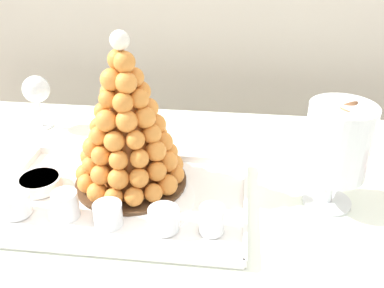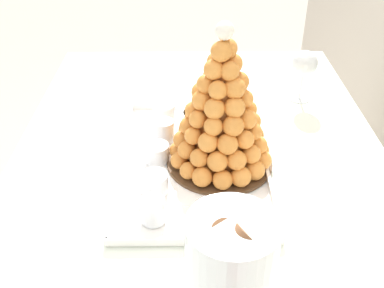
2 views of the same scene
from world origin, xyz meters
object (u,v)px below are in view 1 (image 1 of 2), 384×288
object	(u,v)px
dessert_cup_centre	(108,215)
serving_tray	(123,199)
dessert_cup_right	(212,220)
dessert_cup_mid_left	(66,206)
macaron_goblet	(338,142)
wine_glass	(36,91)
dessert_cup_left	(16,205)
croquembouche	(128,129)
dessert_cup_mid_right	(164,219)
creme_brulee_ramekin	(41,181)

from	to	relation	value
dessert_cup_centre	serving_tray	bearing A→B (deg)	86.52
dessert_cup_right	dessert_cup_mid_left	bearing A→B (deg)	177.95
dessert_cup_centre	macaron_goblet	distance (m)	0.49
dessert_cup_centre	wine_glass	size ratio (longest dim) A/B	0.37
serving_tray	dessert_cup_centre	world-z (taller)	dessert_cup_centre
serving_tray	dessert_cup_left	bearing A→B (deg)	-159.47
croquembouche	wine_glass	world-z (taller)	croquembouche
dessert_cup_left	dessert_cup_mid_right	size ratio (longest dim) A/B	0.95
macaron_goblet	dessert_cup_left	bearing A→B (deg)	-169.11
croquembouche	creme_brulee_ramekin	xyz separation A→B (m)	(-0.20, -0.04, -0.13)
macaron_goblet	croquembouche	bearing A→B (deg)	177.83
macaron_goblet	dessert_cup_mid_right	bearing A→B (deg)	-158.25
dessert_cup_mid_left	wine_glass	distance (m)	0.48
croquembouche	dessert_cup_mid_right	bearing A→B (deg)	-55.91
dessert_cup_mid_left	macaron_goblet	bearing A→B (deg)	12.64
croquembouche	dessert_cup_mid_left	world-z (taller)	croquembouche
dessert_cup_left	dessert_cup_right	bearing A→B (deg)	-1.08
dessert_cup_right	creme_brulee_ramekin	xyz separation A→B (m)	(-0.40, 0.11, -0.01)
dessert_cup_mid_left	dessert_cup_mid_right	size ratio (longest dim) A/B	0.93
serving_tray	creme_brulee_ramekin	bearing A→B (deg)	172.93
dessert_cup_mid_left	dessert_cup_mid_right	distance (m)	0.21
dessert_cup_centre	dessert_cup_right	distance (m)	0.21
dessert_cup_mid_left	dessert_cup_centre	size ratio (longest dim) A/B	0.99
dessert_cup_right	wine_glass	bearing A→B (deg)	142.12
serving_tray	macaron_goblet	bearing A→B (deg)	6.22
dessert_cup_mid_left	dessert_cup_right	size ratio (longest dim) A/B	1.03
dessert_cup_left	creme_brulee_ramekin	distance (m)	0.10
dessert_cup_left	serving_tray	bearing A→B (deg)	20.53
croquembouche	dessert_cup_mid_right	world-z (taller)	croquembouche
dessert_cup_mid_left	dessert_cup_right	xyz separation A→B (m)	(0.30, -0.01, -0.00)
croquembouche	wine_glass	distance (m)	0.43
serving_tray	dessert_cup_mid_right	size ratio (longest dim) A/B	8.74
wine_glass	croquembouche	bearing A→B (deg)	-38.34
serving_tray	dessert_cup_right	xyz separation A→B (m)	(0.20, -0.08, 0.03)
serving_tray	dessert_cup_mid_right	xyz separation A→B (m)	(0.11, -0.09, 0.02)
creme_brulee_ramekin	wine_glass	world-z (taller)	wine_glass
serving_tray	dessert_cup_centre	bearing A→B (deg)	-93.48
serving_tray	macaron_goblet	world-z (taller)	macaron_goblet
creme_brulee_ramekin	dessert_cup_mid_left	bearing A→B (deg)	-44.48
dessert_cup_left	wine_glass	world-z (taller)	wine_glass
dessert_cup_left	croquembouche	bearing A→B (deg)	34.16
dessert_cup_right	macaron_goblet	xyz separation A→B (m)	(0.25, 0.13, 0.12)
dessert_cup_mid_right	dessert_cup_right	size ratio (longest dim) A/B	1.11
dessert_cup_right	macaron_goblet	world-z (taller)	macaron_goblet
wine_glass	dessert_cup_mid_right	bearing A→B (deg)	-43.58
macaron_goblet	dessert_cup_mid_left	bearing A→B (deg)	-167.36
dessert_cup_right	macaron_goblet	distance (m)	0.30
dessert_cup_mid_right	creme_brulee_ramekin	world-z (taller)	dessert_cup_mid_right
dessert_cup_left	wine_glass	bearing A→B (deg)	107.33
dessert_cup_left	wine_glass	xyz separation A→B (m)	(-0.13, 0.41, 0.09)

